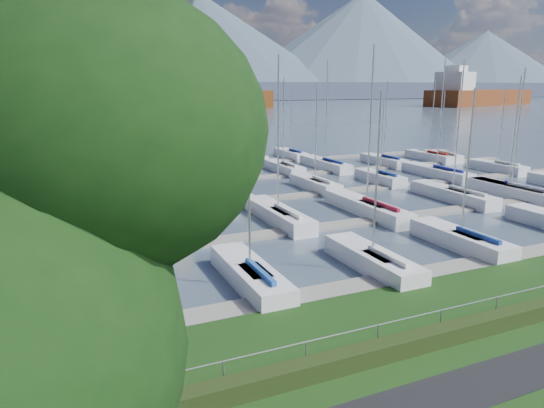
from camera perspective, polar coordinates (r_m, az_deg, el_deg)
path at (r=18.07m, az=20.90°, el=-19.98°), size 160.00×2.00×0.04m
water at (r=273.72m, az=-21.86°, el=10.69°), size 800.00×540.00×0.20m
hedge at (r=19.50m, az=15.47°, el=-15.70°), size 80.00×0.70×0.70m
fence at (r=19.37m, az=14.88°, el=-13.02°), size 80.00×0.04×0.04m
foothill at (r=343.50m, az=-22.48°, el=12.14°), size 900.00×80.00×12.00m
mountains at (r=419.96m, az=-22.32°, el=17.85°), size 1190.00×360.00×115.00m
docks at (r=42.06m, az=-7.72°, el=-0.10°), size 90.00×41.60×0.25m
crane at (r=40.15m, az=-12.68°, el=7.08°), size 7.98×12.81×22.35m
cargo_ship_mid at (r=230.56m, az=-13.24°, el=11.89°), size 95.79×42.56×21.50m
cargo_ship_east at (r=278.28m, az=23.02°, el=11.47°), size 83.07×41.41×21.50m
sailboat_fleet at (r=43.69m, az=-11.99°, el=7.76°), size 76.16×49.63×13.37m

